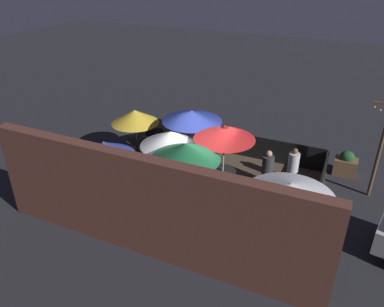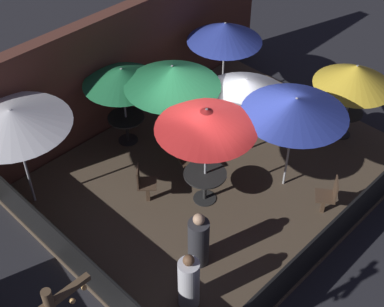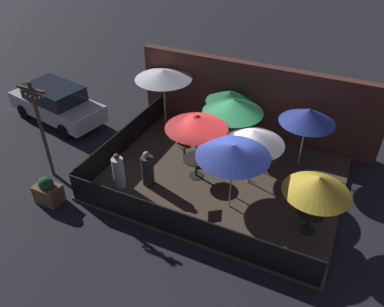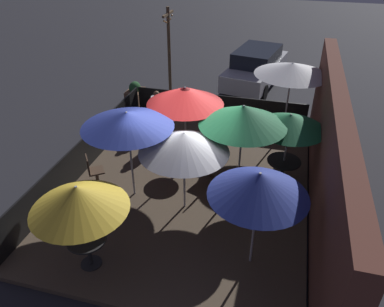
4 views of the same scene
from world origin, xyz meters
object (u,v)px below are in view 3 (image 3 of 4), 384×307
(patio_umbrella_4, at_px, (233,150))
(patio_umbrella_6, at_px, (163,74))
(patron_0, at_px, (119,172))
(patio_chair_2, at_px, (215,153))
(patio_umbrella_7, at_px, (308,116))
(patio_chair_0, at_px, (214,218))
(patio_umbrella_2, at_px, (197,122))
(patio_umbrella_3, at_px, (233,105))
(patio_umbrella_5, at_px, (252,137))
(dining_table_2, at_px, (196,162))
(patio_umbrella_1, at_px, (318,185))
(planter_box, at_px, (48,191))
(dining_table_1, at_px, (310,216))
(light_post, at_px, (41,126))
(patron_1, at_px, (148,170))
(parked_car_0, at_px, (56,103))
(patio_umbrella_0, at_px, (230,96))
(patio_chair_1, at_px, (183,144))
(dining_table_0, at_px, (228,126))

(patio_umbrella_4, height_order, patio_umbrella_6, patio_umbrella_6)
(patron_0, bearing_deg, patio_chair_2, 24.30)
(patio_umbrella_7, height_order, patio_chair_0, patio_umbrella_7)
(patio_umbrella_2, xyz_separation_m, patio_umbrella_3, (0.64, 1.61, -0.06))
(patio_umbrella_5, relative_size, dining_table_2, 2.29)
(patio_umbrella_1, height_order, planter_box, patio_umbrella_1)
(patio_umbrella_2, relative_size, dining_table_1, 3.09)
(patio_umbrella_6, distance_m, light_post, 5.03)
(patio_umbrella_1, bearing_deg, patio_umbrella_4, -179.13)
(patio_umbrella_6, bearing_deg, light_post, -114.21)
(patio_umbrella_5, xyz_separation_m, patron_1, (-3.03, -1.52, -1.26))
(parked_car_0, bearing_deg, patio_umbrella_5, 6.24)
(patio_umbrella_0, xyz_separation_m, patio_umbrella_5, (1.61, -2.26, -0.03))
(patio_umbrella_0, distance_m, dining_table_1, 5.48)
(patio_umbrella_6, bearing_deg, patio_chair_1, -45.21)
(patio_umbrella_6, height_order, dining_table_0, patio_umbrella_6)
(patio_chair_2, bearing_deg, dining_table_1, 84.56)
(dining_table_1, bearing_deg, planter_box, -164.25)
(dining_table_0, bearing_deg, patio_umbrella_7, -8.49)
(patio_chair_2, relative_size, light_post, 0.26)
(planter_box, bearing_deg, parked_car_0, 128.27)
(patio_umbrella_0, distance_m, patio_chair_2, 2.31)
(patio_umbrella_2, bearing_deg, patron_0, -142.75)
(patio_umbrella_2, bearing_deg, patio_umbrella_4, -30.65)
(dining_table_0, height_order, light_post, light_post)
(patio_umbrella_7, bearing_deg, patio_umbrella_4, -114.88)
(patio_umbrella_3, relative_size, planter_box, 2.44)
(patio_umbrella_0, bearing_deg, dining_table_2, -92.53)
(dining_table_2, bearing_deg, patio_umbrella_2, 0.00)
(patio_umbrella_2, xyz_separation_m, patio_umbrella_6, (-2.63, 2.60, 0.07))
(light_post, bearing_deg, patio_umbrella_0, 44.26)
(patio_umbrella_2, relative_size, patio_umbrella_3, 1.02)
(patio_umbrella_0, bearing_deg, patio_umbrella_7, -8.49)
(patio_umbrella_1, relative_size, parked_car_0, 0.43)
(patio_chair_2, bearing_deg, patio_chair_1, -70.85)
(patio_umbrella_6, height_order, patio_chair_1, patio_umbrella_6)
(patio_chair_0, bearing_deg, patio_umbrella_7, -55.67)
(patio_umbrella_6, bearing_deg, patio_umbrella_7, -3.31)
(patio_umbrella_0, distance_m, patron_1, 4.23)
(patio_chair_1, height_order, patron_0, patron_0)
(patio_umbrella_7, bearing_deg, patio_chair_1, -161.03)
(patron_1, xyz_separation_m, parked_car_0, (-5.83, 2.19, 0.15))
(patio_umbrella_7, bearing_deg, patio_umbrella_5, -126.61)
(patio_umbrella_0, xyz_separation_m, planter_box, (-3.91, -5.82, -1.56))
(patron_0, bearing_deg, patio_umbrella_6, 76.16)
(dining_table_1, height_order, dining_table_2, dining_table_2)
(patio_umbrella_3, relative_size, patio_umbrella_7, 1.07)
(patio_chair_2, height_order, patron_0, patron_0)
(patio_umbrella_2, distance_m, patio_chair_0, 3.10)
(patio_umbrella_7, distance_m, planter_box, 8.88)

